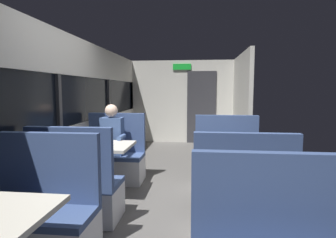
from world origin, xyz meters
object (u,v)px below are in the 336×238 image
Objects in this scene: bench_mid_window_facing_end at (77,192)px; bench_rear_aisle_facing_entry at (227,168)px; bench_near_window_facing_entry at (41,223)px; bench_rear_aisle_facing_end at (241,207)px; bench_mid_window_facing_entry at (115,161)px; seated_passenger at (113,149)px; dining_table_rear_aisle at (233,159)px; dining_table_mid_window at (99,152)px.

bench_mid_window_facing_end and bench_rear_aisle_facing_entry have the same top height.
bench_rear_aisle_facing_end is at bearing 16.25° from bench_near_window_facing_entry.
bench_mid_window_facing_entry is 0.87× the size of seated_passenger.
bench_near_window_facing_entry is 1.00× the size of bench_rear_aisle_facing_end.
dining_table_rear_aisle is (1.79, 1.22, 0.31)m from bench_near_window_facing_entry.
bench_near_window_facing_entry is 2.63m from bench_rear_aisle_facing_entry.
seated_passenger is at bearing 155.20° from dining_table_rear_aisle.
seated_passenger is at bearing 90.00° from bench_mid_window_facing_end.
seated_passenger is (-1.79, 0.13, 0.21)m from bench_rear_aisle_facing_entry.
bench_rear_aisle_facing_end is (1.79, -0.90, -0.31)m from dining_table_mid_window.
bench_mid_window_facing_entry is 1.80m from bench_rear_aisle_facing_entry.
dining_table_rear_aisle is at bearing -26.68° from bench_mid_window_facing_entry.
bench_near_window_facing_entry reaches higher than dining_table_rear_aisle.
bench_rear_aisle_facing_end is 2.36m from seated_passenger.
bench_rear_aisle_facing_end is 1.40m from bench_rear_aisle_facing_entry.
bench_rear_aisle_facing_entry reaches higher than dining_table_mid_window.
dining_table_mid_window is 0.71× the size of seated_passenger.
bench_rear_aisle_facing_end is at bearing -26.68° from dining_table_mid_window.
bench_mid_window_facing_entry reaches higher than dining_table_rear_aisle.
bench_mid_window_facing_end is at bearing -90.00° from dining_table_mid_window.
bench_near_window_facing_entry is at bearing -145.70° from dining_table_rear_aisle.
dining_table_rear_aisle is 0.71× the size of seated_passenger.
bench_rear_aisle_facing_entry is (0.00, 1.40, 0.00)m from bench_rear_aisle_facing_end.
bench_mid_window_facing_end is at bearing -90.00° from seated_passenger.
dining_table_mid_window is 1.00× the size of dining_table_rear_aisle.
dining_table_rear_aisle is (1.79, 0.50, 0.31)m from bench_mid_window_facing_end.
bench_mid_window_facing_entry is 1.22× the size of dining_table_rear_aisle.
seated_passenger is at bearing 90.00° from bench_near_window_facing_entry.
bench_rear_aisle_facing_end is at bearing -40.46° from seated_passenger.
dining_table_mid_window and dining_table_rear_aisle have the same top height.
bench_rear_aisle_facing_entry is (1.79, -0.20, 0.00)m from bench_mid_window_facing_entry.
bench_near_window_facing_entry is 1.22× the size of dining_table_rear_aisle.
seated_passenger is at bearing 175.92° from bench_rear_aisle_facing_entry.
bench_rear_aisle_facing_end is at bearing -90.00° from bench_rear_aisle_facing_entry.
dining_table_mid_window is 0.82× the size of bench_rear_aisle_facing_end.
bench_rear_aisle_facing_end and bench_rear_aisle_facing_entry have the same top height.
dining_table_mid_window is at bearing -90.00° from seated_passenger.
bench_rear_aisle_facing_end reaches higher than dining_table_rear_aisle.
dining_table_mid_window is 0.77m from bench_mid_window_facing_end.
seated_passenger reaches higher than bench_mid_window_facing_entry.
bench_mid_window_facing_end and bench_rear_aisle_facing_end have the same top height.
dining_table_rear_aisle is (1.79, -0.20, 0.00)m from dining_table_mid_window.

